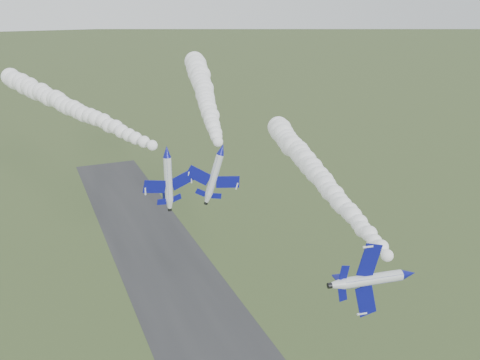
% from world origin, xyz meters
% --- Properties ---
extents(runway, '(24.00, 260.00, 0.04)m').
position_xyz_m(runway, '(0.00, 30.00, 0.02)').
color(runway, '#2A2A2D').
rests_on(runway, ground).
extents(jet_lead, '(4.50, 12.69, 10.47)m').
position_xyz_m(jet_lead, '(14.69, -10.71, 33.50)').
color(jet_lead, silver).
extents(smoke_trail_jet_lead, '(13.12, 62.78, 5.15)m').
position_xyz_m(smoke_trail_jet_lead, '(20.66, 23.18, 35.83)').
color(smoke_trail_jet_lead, white).
extents(jet_pair_left, '(9.58, 11.14, 2.78)m').
position_xyz_m(jet_pair_left, '(-9.12, 21.09, 44.45)').
color(jet_pair_left, silver).
extents(smoke_trail_jet_pair_left, '(23.80, 69.86, 4.69)m').
position_xyz_m(smoke_trail_jet_pair_left, '(-21.02, 57.55, 46.16)').
color(smoke_trail_jet_pair_left, white).
extents(jet_pair_right, '(9.12, 11.14, 3.53)m').
position_xyz_m(jet_pair_right, '(0.24, 20.85, 43.85)').
color(jet_pair_right, silver).
extents(smoke_trail_jet_pair_right, '(22.88, 74.20, 5.91)m').
position_xyz_m(smoke_trail_jet_pair_right, '(10.34, 58.99, 46.33)').
color(smoke_trail_jet_pair_right, white).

